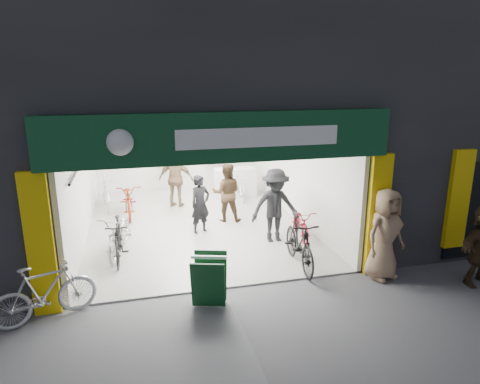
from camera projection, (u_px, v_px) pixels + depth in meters
name	position (u px, v px, depth m)	size (l,w,h in m)	color
ground	(225.00, 289.00, 8.50)	(60.00, 60.00, 0.00)	#56565B
building	(217.00, 68.00, 12.23)	(17.00, 10.27, 8.00)	#232326
bike_left_front	(119.00, 233.00, 10.08)	(0.69, 1.97, 1.04)	#ABAAAF
bike_left_midfront	(118.00, 240.00, 9.71)	(0.46, 1.64, 0.99)	black
bike_left_midback	(129.00, 199.00, 12.77)	(0.69, 1.98, 1.04)	maroon
bike_left_back	(106.00, 193.00, 13.43)	(0.51, 1.80, 1.08)	silver
bike_right_front	(299.00, 243.00, 9.34)	(0.54, 1.93, 1.16)	black
bike_right_mid	(301.00, 223.00, 11.04)	(0.55, 1.59, 0.83)	maroon
bike_right_back	(238.00, 186.00, 14.49)	(0.46, 1.63, 0.98)	silver
parked_bike	(45.00, 292.00, 7.31)	(0.50, 1.76, 1.06)	#B0B0B5
customer_a	(200.00, 205.00, 11.30)	(0.58, 0.38, 1.60)	black
customer_b	(227.00, 193.00, 12.20)	(0.84, 0.65, 1.72)	#3D2C1C
customer_c	(275.00, 206.00, 10.65)	(1.23, 0.71, 1.91)	black
customer_d	(176.00, 179.00, 13.48)	(1.11, 0.46, 1.89)	#7B6147
pedestrian_near	(385.00, 234.00, 8.76)	(0.94, 0.61, 1.93)	#987658
sandwich_board	(209.00, 279.00, 7.80)	(0.77, 0.78, 0.95)	#0E391A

